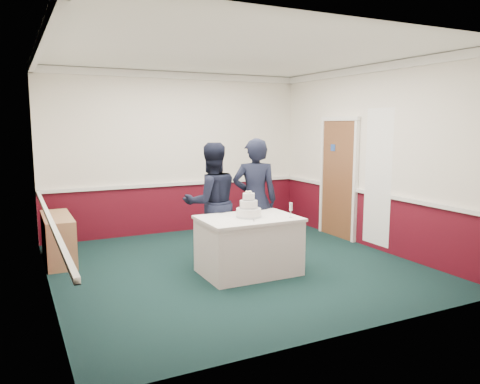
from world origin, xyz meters
name	(u,v)px	position (x,y,z in m)	size (l,w,h in m)	color
ground	(235,266)	(0.00, 0.00, 0.00)	(5.00, 5.00, 0.00)	#122B2C
room_shell	(222,129)	(0.08, 0.61, 1.97)	(5.00, 5.00, 3.00)	white
sideboard	(58,239)	(-2.28, 1.37, 0.35)	(0.41, 1.20, 0.70)	#AE7E54
cake_table	(249,245)	(0.02, -0.38, 0.40)	(1.32, 0.92, 0.79)	white
wedding_cake	(249,209)	(0.02, -0.38, 0.90)	(0.35, 0.35, 0.36)	white
cake_knife	(254,220)	(-0.01, -0.58, 0.79)	(0.01, 0.22, 0.01)	silver
champagne_flute	(291,208)	(0.52, -0.66, 0.93)	(0.05, 0.05, 0.21)	silver
person_man	(212,203)	(-0.20, 0.38, 0.89)	(0.87, 0.67, 1.78)	black
person_woman	(255,200)	(0.42, 0.18, 0.92)	(0.67, 0.44, 1.84)	black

